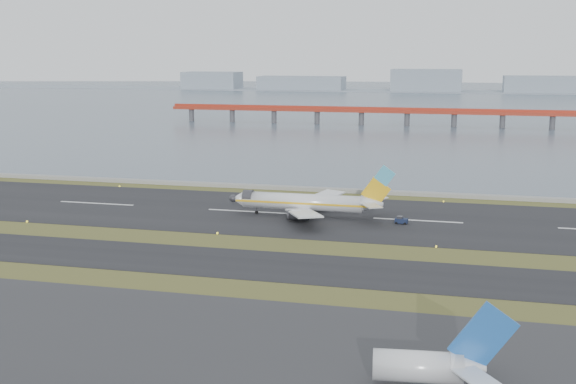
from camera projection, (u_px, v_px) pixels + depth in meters
The scene contains 11 objects.
ground at pixel (205, 243), 143.80m from camera, with size 1000.00×1000.00×0.00m, color #364C1B.
apron_strip at pixel (54, 352), 91.33m from camera, with size 1000.00×50.00×0.10m, color #2F2F31.
taxiway_strip at pixel (182, 259), 132.35m from camera, with size 1000.00×18.00×0.10m, color black.
runway_strip at pixel (249, 212), 172.41m from camera, with size 1000.00×45.00×0.10m, color black.
seawall at pixel (280, 188), 200.94m from camera, with size 1000.00×2.50×1.00m, color #989792.
bay_water at pixel (403, 101), 582.61m from camera, with size 1400.00×800.00×1.30m, color #455663.
red_pier at pixel (407, 112), 376.24m from camera, with size 260.00×5.00×10.20m.
far_shoreline at pixel (430, 85), 730.91m from camera, with size 1400.00×80.00×60.50m.
airliner at pixel (309, 202), 166.37m from camera, with size 38.52×32.89×12.80m.
pushback_tug at pixel (401, 220), 159.86m from camera, with size 2.93×1.93×1.77m.
second_airliner_tail at pixel (436, 365), 80.66m from camera, with size 15.97×13.19×9.86m.
Camera 1 is at (49.26, -131.36, 37.12)m, focal length 45.00 mm.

